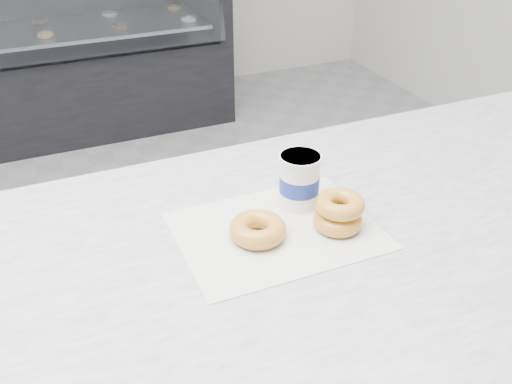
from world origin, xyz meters
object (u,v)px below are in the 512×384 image
Objects in this scene: display_case at (8,51)px; donut_single at (258,229)px; coffee_cup at (299,180)px; donut_stack at (339,212)px.

display_case reaches higher than donut_single.
donut_single is 0.13m from coffee_cup.
coffee_cup is (-0.03, 0.09, 0.02)m from donut_stack.
donut_single is (0.33, -2.68, 0.43)m from display_case.
display_case is at bearing 112.28° from coffee_cup.
donut_single is at bearing -136.74° from coffee_cup.
donut_stack is at bearing -10.95° from donut_single.
donut_single is 0.80× the size of donut_stack.
coffee_cup is at bearing 30.51° from donut_single.
display_case is at bearing 99.80° from donut_stack.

